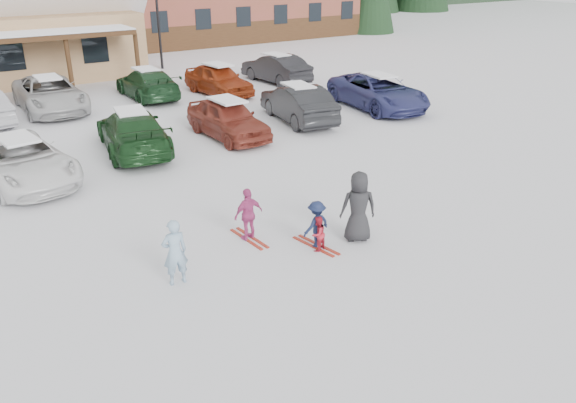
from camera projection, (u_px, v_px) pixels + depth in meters
ground at (301, 256)px, 13.42m from camera, size 160.00×160.00×0.00m
lamp_post at (157, 9)px, 34.36m from camera, size 0.50×0.25×6.44m
adult_skier at (175, 252)px, 12.03m from camera, size 0.58×0.40×1.53m
toddler_red at (318, 234)px, 13.54m from camera, size 0.52×0.46×0.89m
child_navy at (316, 224)px, 13.66m from camera, size 0.84×0.57×1.20m
skis_child_navy at (316, 246)px, 13.90m from camera, size 0.42×1.41×0.03m
child_magenta at (248, 214)px, 13.98m from camera, size 0.83×0.39×1.38m
skis_child_magenta at (249, 238)px, 14.25m from camera, size 0.30×1.41×0.03m
bystander_dark at (358, 207)px, 13.87m from camera, size 1.05×0.93×1.82m
parked_car_2 at (21, 160)px, 17.60m from camera, size 3.08×5.48×1.45m
parked_car_3 at (133, 131)px, 20.34m from camera, size 2.97×5.53×1.52m
parked_car_4 at (228, 119)px, 21.96m from camera, size 1.89×4.48×1.51m
parked_car_5 at (298, 103)px, 24.11m from camera, size 2.43×4.98×1.57m
parked_car_6 at (378, 92)px, 26.22m from camera, size 3.25×5.91×1.57m
parked_car_10 at (50, 94)px, 25.74m from camera, size 2.67×5.65×1.56m
parked_car_11 at (147, 84)px, 28.13m from camera, size 2.12×5.05×1.46m
parked_car_12 at (218, 80)px, 28.80m from camera, size 2.26×4.71×1.55m
parked_car_13 at (276, 68)px, 31.63m from camera, size 2.04×4.85×1.56m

